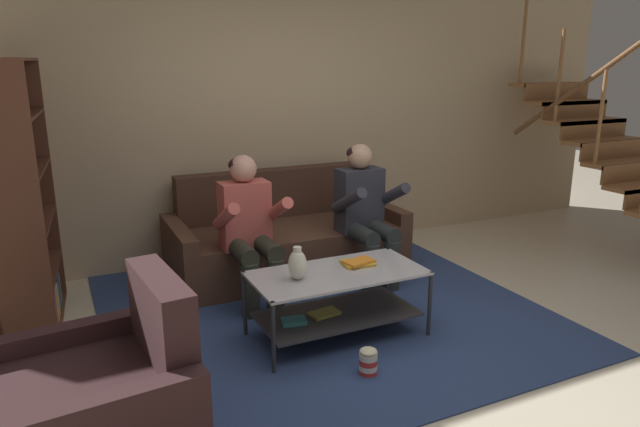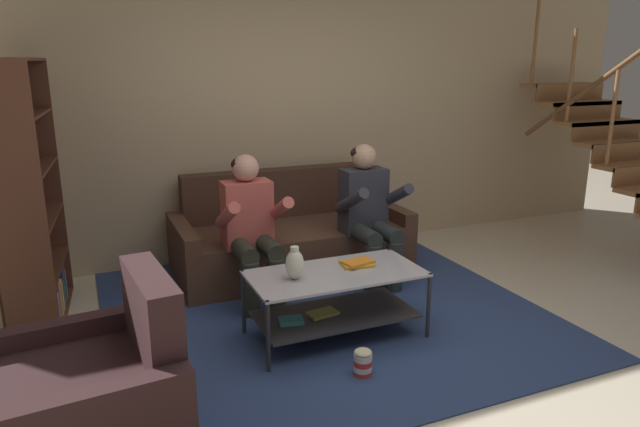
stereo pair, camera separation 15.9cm
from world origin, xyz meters
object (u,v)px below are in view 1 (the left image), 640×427
(couch, at_px, (285,239))
(person_seated_right, at_px, (365,209))
(popcorn_tub, at_px, (368,361))
(vase, at_px, (297,264))
(book_stack, at_px, (358,262))
(bookshelf, at_px, (19,228))
(coffee_table, at_px, (336,294))
(person_seated_left, at_px, (249,225))
(armchair, at_px, (98,404))

(couch, height_order, person_seated_right, person_seated_right)
(popcorn_tub, bearing_deg, vase, 114.19)
(person_seated_right, relative_size, vase, 5.33)
(book_stack, height_order, bookshelf, bookshelf)
(couch, relative_size, person_seated_right, 1.74)
(person_seated_right, height_order, popcorn_tub, person_seated_right)
(coffee_table, relative_size, vase, 5.30)
(person_seated_left, xyz_separation_m, person_seated_right, (1.03, 0.00, 0.01))
(person_seated_left, xyz_separation_m, book_stack, (0.53, -0.76, -0.14))
(vase, xyz_separation_m, armchair, (-1.30, -0.62, -0.30))
(couch, bearing_deg, person_seated_left, -132.51)
(book_stack, bearing_deg, person_seated_right, 57.12)
(person_seated_left, height_order, vase, person_seated_left)
(person_seated_left, xyz_separation_m, bookshelf, (-1.58, 0.35, 0.08))
(armchair, bearing_deg, couch, 48.67)
(couch, relative_size, armchair, 2.10)
(vase, distance_m, book_stack, 0.50)
(coffee_table, relative_size, book_stack, 4.97)
(book_stack, bearing_deg, bookshelf, 152.35)
(bookshelf, xyz_separation_m, popcorn_tub, (1.86, -1.70, -0.63))
(person_seated_right, bearing_deg, couch, 132.61)
(bookshelf, bearing_deg, person_seated_left, -12.32)
(armchair, distance_m, popcorn_tub, 1.55)
(book_stack, height_order, popcorn_tub, book_stack)
(couch, distance_m, coffee_table, 1.40)
(vase, relative_size, bookshelf, 0.12)
(person_seated_left, distance_m, person_seated_right, 1.03)
(coffee_table, bearing_deg, armchair, -158.55)
(person_seated_right, xyz_separation_m, bookshelf, (-2.61, 0.34, 0.07))
(popcorn_tub, bearing_deg, coffee_table, 84.67)
(couch, distance_m, popcorn_tub, 1.94)
(couch, height_order, book_stack, couch)
(bookshelf, bearing_deg, book_stack, -27.65)
(popcorn_tub, bearing_deg, bookshelf, 137.55)
(person_seated_right, height_order, bookshelf, bookshelf)
(vase, bearing_deg, person_seated_right, 40.24)
(couch, relative_size, vase, 9.27)
(person_seated_left, height_order, coffee_table, person_seated_left)
(armchair, bearing_deg, bookshelf, 100.40)
(person_seated_left, relative_size, person_seated_right, 0.98)
(person_seated_right, relative_size, bookshelf, 0.63)
(vase, xyz_separation_m, popcorn_tub, (0.24, -0.53, -0.49))
(person_seated_left, distance_m, book_stack, 0.94)
(person_seated_left, bearing_deg, armchair, -130.86)
(vase, bearing_deg, couch, 71.35)
(person_seated_left, distance_m, coffee_table, 0.94)
(coffee_table, height_order, book_stack, book_stack)
(couch, bearing_deg, vase, -108.65)
(armchair, bearing_deg, vase, 25.41)
(person_seated_right, height_order, coffee_table, person_seated_right)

